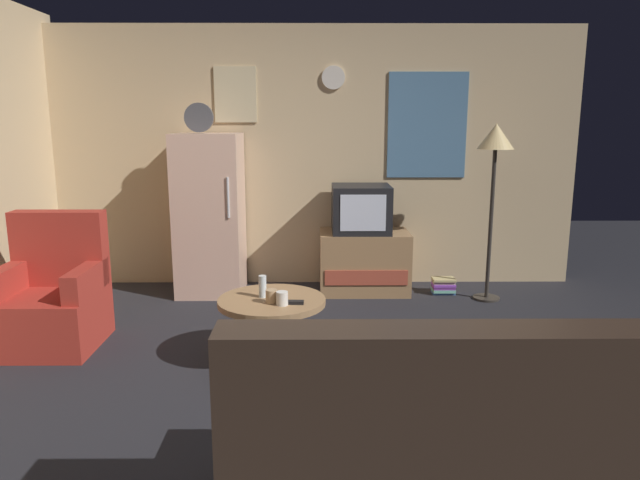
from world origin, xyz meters
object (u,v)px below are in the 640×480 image
at_px(mug_ceramic_tan, 271,296).
at_px(couch, 438,451).
at_px(mug_ceramic_white, 282,298).
at_px(standing_lamp, 495,150).
at_px(armchair, 52,300).
at_px(coffee_table, 272,331).
at_px(fridge, 210,214).
at_px(wine_glass, 263,286).
at_px(remote_control, 292,302).
at_px(crt_tv, 361,209).
at_px(book_stack, 443,286).
at_px(tv_stand, 364,262).

xyz_separation_m(mug_ceramic_tan, couch, (0.78, -1.50, -0.19)).
bearing_deg(mug_ceramic_white, standing_lamp, 41.14).
height_order(standing_lamp, armchair, standing_lamp).
height_order(coffee_table, mug_ceramic_white, mug_ceramic_white).
xyz_separation_m(fridge, standing_lamp, (2.57, -0.26, 0.60)).
bearing_deg(standing_lamp, mug_ceramic_white, -138.86).
bearing_deg(armchair, wine_glass, -11.90).
xyz_separation_m(fridge, wine_glass, (0.63, -1.65, -0.22)).
height_order(wine_glass, armchair, armchair).
xyz_separation_m(remote_control, armchair, (-1.77, 0.48, -0.13)).
height_order(coffee_table, mug_ceramic_tan, mug_ceramic_tan).
xyz_separation_m(standing_lamp, armchair, (-3.50, -1.06, -1.02)).
bearing_deg(armchair, mug_ceramic_tan, -15.59).
distance_m(crt_tv, book_stack, 1.07).
xyz_separation_m(tv_stand, couch, (0.03, -3.28, 0.02)).
bearing_deg(remote_control, crt_tv, 75.82).
xyz_separation_m(armchair, couch, (2.41, -1.95, -0.03)).
relative_size(fridge, mug_ceramic_tan, 19.67).
distance_m(coffee_table, wine_glass, 0.31).
bearing_deg(book_stack, remote_control, -128.57).
bearing_deg(wine_glass, couch, -62.37).
xyz_separation_m(crt_tv, wine_glass, (-0.78, -1.66, -0.27)).
relative_size(mug_ceramic_white, mug_ceramic_tan, 1.00).
bearing_deg(fridge, mug_ceramic_tan, -68.39).
distance_m(standing_lamp, armchair, 3.79).
height_order(armchair, couch, armchair).
relative_size(coffee_table, couch, 0.42).
xyz_separation_m(wine_glass, mug_ceramic_white, (0.14, -0.17, -0.03)).
bearing_deg(mug_ceramic_tan, wine_glass, 118.49).
xyz_separation_m(fridge, mug_ceramic_tan, (0.70, -1.78, -0.25)).
xyz_separation_m(coffee_table, armchair, (-1.63, 0.36, 0.11)).
height_order(crt_tv, mug_ceramic_white, crt_tv).
height_order(tv_stand, remote_control, tv_stand).
relative_size(wine_glass, couch, 0.09).
bearing_deg(tv_stand, couch, -89.47).
distance_m(standing_lamp, couch, 3.37).
distance_m(tv_stand, couch, 3.28).
height_order(tv_stand, armchair, armchair).
distance_m(crt_tv, standing_lamp, 1.30).
bearing_deg(book_stack, couch, -102.69).
bearing_deg(crt_tv, mug_ceramic_tan, -111.82).
height_order(fridge, couch, fridge).
relative_size(crt_tv, couch, 0.32).
height_order(wine_glass, book_stack, wine_glass).
distance_m(wine_glass, book_stack, 2.26).
xyz_separation_m(wine_glass, remote_control, (0.20, -0.15, -0.06)).
bearing_deg(standing_lamp, tv_stand, 166.66).
bearing_deg(mug_ceramic_white, book_stack, 50.56).
height_order(standing_lamp, wine_glass, standing_lamp).
bearing_deg(coffee_table, mug_ceramic_tan, -86.15).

